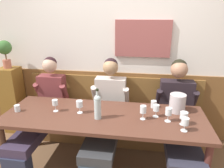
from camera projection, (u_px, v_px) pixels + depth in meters
The scene contains 20 objects.
room_wall_back at pixel (115, 44), 2.98m from camera, with size 6.80×0.12×2.80m.
wood_wainscot_panel at pixel (114, 103), 3.23m from camera, with size 6.80×0.03×0.99m, color brown.
wall_bench at pixel (112, 122), 3.10m from camera, with size 2.57×0.42×0.94m.
dining_table at pixel (104, 121), 2.37m from camera, with size 2.27×0.79×0.74m.
person_left_seat at pixel (43, 109), 2.78m from camera, with size 0.48×1.21×1.24m.
person_center_left_seat at pixel (107, 114), 2.66m from camera, with size 0.53×1.21×1.25m.
person_center_right_seat at pixel (179, 118), 2.53m from camera, with size 0.54×1.21×1.27m.
ice_bucket at pixel (177, 103), 2.39m from camera, with size 0.18×0.18×0.21m, color #BBB1B5.
wine_bottle_clear_water at pixel (98, 106), 2.22m from camera, with size 0.08×0.08×0.34m.
wine_glass_center_front at pixel (185, 122), 2.00m from camera, with size 0.07×0.07×0.14m.
wine_glass_center_rear at pixel (156, 108), 2.27m from camera, with size 0.07×0.07×0.14m.
wine_glass_by_bottle at pixel (55, 103), 2.40m from camera, with size 0.07×0.07×0.14m.
wine_glass_mid_left at pixel (143, 110), 2.21m from camera, with size 0.07×0.07×0.16m.
wine_glass_right_end at pixel (184, 116), 2.11m from camera, with size 0.08×0.08×0.14m.
wine_glass_near_bucket at pixel (79, 104), 2.36m from camera, with size 0.07×0.07×0.15m.
wine_glass_left_end at pixel (169, 112), 2.17m from camera, with size 0.07×0.07×0.16m.
water_tumbler_left at pixel (154, 104), 2.51m from camera, with size 0.07×0.07×0.09m, color silver.
water_tumbler_right at pixel (17, 108), 2.42m from camera, with size 0.06×0.06×0.08m, color silver.
corner_pedestal at pixel (13, 100), 3.28m from camera, with size 0.28×0.28×1.05m, color brown.
potted_plant at pixel (5, 50), 3.02m from camera, with size 0.20×0.20×0.41m.
Camera 1 is at (0.41, -1.89, 1.84)m, focal length 33.26 mm.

